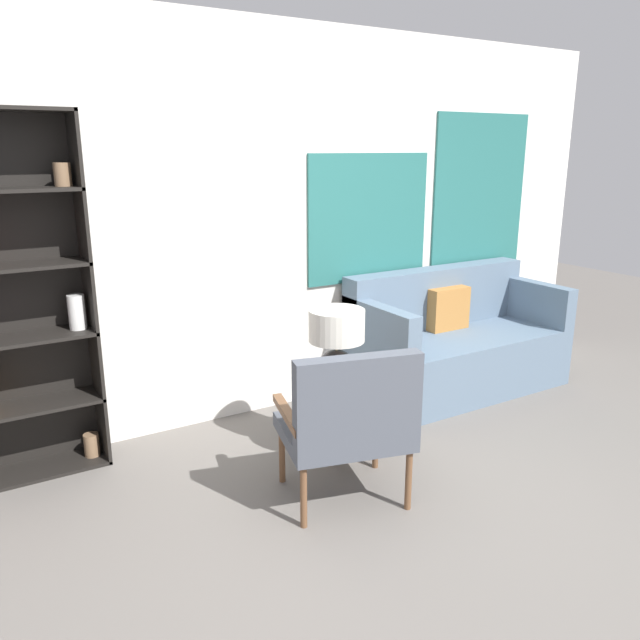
# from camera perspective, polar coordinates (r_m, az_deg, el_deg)

# --- Properties ---
(ground_plane) EXTENTS (14.00, 14.00, 0.00)m
(ground_plane) POSITION_cam_1_polar(r_m,az_deg,el_deg) (3.26, 11.37, -20.02)
(ground_plane) COLOR #66605B
(wall_back) EXTENTS (6.40, 0.08, 2.70)m
(wall_back) POSITION_cam_1_polar(r_m,az_deg,el_deg) (4.41, -5.11, 8.62)
(wall_back) COLOR white
(wall_back) RESTS_ON ground_plane
(armchair) EXTENTS (0.78, 0.70, 0.89)m
(armchair) POSITION_cam_1_polar(r_m,az_deg,el_deg) (3.30, 2.77, -8.89)
(armchair) COLOR brown
(armchair) RESTS_ON ground_plane
(couch) EXTENTS (1.71, 0.80, 0.94)m
(couch) POSITION_cam_1_polar(r_m,az_deg,el_deg) (5.11, 12.17, -2.21)
(couch) COLOR slate
(couch) RESTS_ON ground_plane
(side_table) EXTENTS (0.57, 0.57, 0.51)m
(side_table) POSITION_cam_1_polar(r_m,az_deg,el_deg) (3.87, 2.50, -5.89)
(side_table) COLOR brown
(side_table) RESTS_ON ground_plane
(table_lamp) EXTENTS (0.34, 0.34, 0.44)m
(table_lamp) POSITION_cam_1_polar(r_m,az_deg,el_deg) (3.72, 1.53, -1.56)
(table_lamp) COLOR #2D2D33
(table_lamp) RESTS_ON side_table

